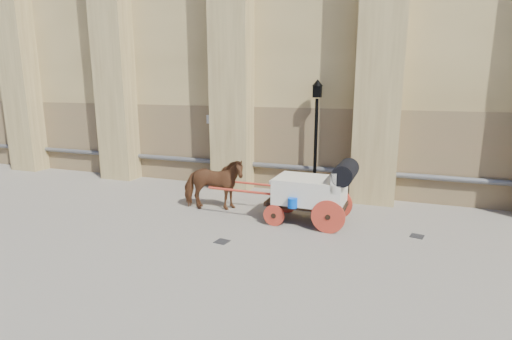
% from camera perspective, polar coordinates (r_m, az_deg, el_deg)
% --- Properties ---
extents(ground, '(90.00, 90.00, 0.00)m').
position_cam_1_polar(ground, '(11.41, -5.77, -7.46)').
color(ground, slate).
rests_on(ground, ground).
extents(horse, '(2.08, 1.35, 1.62)m').
position_cam_1_polar(horse, '(12.30, -6.12, -2.05)').
color(horse, brown).
rests_on(horse, ground).
extents(carriage, '(4.18, 1.49, 1.82)m').
position_cam_1_polar(carriage, '(11.13, 8.43, -2.77)').
color(carriage, black).
rests_on(carriage, ground).
extents(street_lamp, '(0.37, 0.37, 3.97)m').
position_cam_1_polar(street_lamp, '(13.60, 8.55, 4.91)').
color(street_lamp, black).
rests_on(street_lamp, ground).
extents(drain_grate_near, '(0.36, 0.36, 0.01)m').
position_cam_1_polar(drain_grate_near, '(10.09, -4.89, -10.14)').
color(drain_grate_near, black).
rests_on(drain_grate_near, ground).
extents(drain_grate_far, '(0.38, 0.38, 0.01)m').
position_cam_1_polar(drain_grate_far, '(11.18, 22.02, -8.75)').
color(drain_grate_far, black).
rests_on(drain_grate_far, ground).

